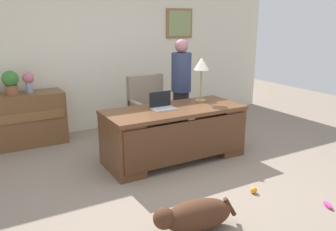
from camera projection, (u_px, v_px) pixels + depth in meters
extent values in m
plane|color=gray|center=(182.00, 179.00, 4.29)|extent=(12.00, 12.00, 0.00)
cube|color=beige|center=(105.00, 52.00, 6.11)|extent=(7.00, 0.12, 2.70)
cube|color=olive|center=(179.00, 23.00, 6.62)|extent=(0.57, 0.03, 0.55)
cube|color=#849359|center=(180.00, 23.00, 6.60)|extent=(0.49, 0.01, 0.47)
cube|color=brown|center=(174.00, 110.00, 4.73)|extent=(1.93, 0.82, 0.05)
cube|color=brown|center=(122.00, 145.00, 4.46)|extent=(0.36, 0.76, 0.69)
cube|color=brown|center=(219.00, 127.00, 5.21)|extent=(0.36, 0.76, 0.69)
cube|color=#4E2F1C|center=(189.00, 141.00, 4.51)|extent=(1.83, 0.04, 0.55)
cube|color=brown|center=(14.00, 121.00, 5.30)|extent=(1.50, 0.48, 0.82)
cube|color=brown|center=(16.00, 119.00, 5.06)|extent=(1.40, 0.02, 0.14)
cube|color=gray|center=(152.00, 120.00, 5.50)|extent=(0.60, 0.58, 0.18)
cylinder|color=black|center=(152.00, 134.00, 5.56)|extent=(0.10, 0.10, 0.28)
cylinder|color=black|center=(153.00, 140.00, 5.59)|extent=(0.52, 0.52, 0.05)
cube|color=gray|center=(145.00, 93.00, 5.60)|extent=(0.60, 0.12, 0.59)
cube|color=gray|center=(137.00, 110.00, 5.32)|extent=(0.08, 0.50, 0.22)
cube|color=gray|center=(167.00, 106.00, 5.57)|extent=(0.08, 0.50, 0.22)
cylinder|color=#262323|center=(181.00, 114.00, 5.77)|extent=(0.26, 0.26, 0.77)
cylinder|color=navy|center=(181.00, 72.00, 5.59)|extent=(0.32, 0.32, 0.62)
sphere|color=#A66773|center=(182.00, 46.00, 5.47)|extent=(0.21, 0.21, 0.21)
ellipsoid|color=#472819|center=(198.00, 215.00, 3.23)|extent=(0.71, 0.40, 0.30)
sphere|color=#472819|center=(164.00, 218.00, 3.11)|extent=(0.20, 0.20, 0.20)
cylinder|color=#472819|center=(230.00, 207.00, 3.34)|extent=(0.15, 0.07, 0.21)
cube|color=#B2B5BA|center=(164.00, 109.00, 4.66)|extent=(0.32, 0.22, 0.01)
cube|color=black|center=(160.00, 99.00, 4.72)|extent=(0.32, 0.01, 0.21)
cylinder|color=#9E8447|center=(201.00, 100.00, 5.11)|extent=(0.16, 0.16, 0.02)
cylinder|color=#9E8447|center=(201.00, 85.00, 5.05)|extent=(0.02, 0.02, 0.44)
cone|color=silver|center=(202.00, 64.00, 4.97)|extent=(0.22, 0.22, 0.18)
cylinder|color=#868CA2|center=(29.00, 88.00, 5.29)|extent=(0.10, 0.10, 0.16)
sphere|color=#BE657C|center=(28.00, 78.00, 5.25)|extent=(0.17, 0.17, 0.17)
cylinder|color=brown|center=(11.00, 90.00, 5.17)|extent=(0.18, 0.18, 0.14)
sphere|color=#387A33|center=(10.00, 79.00, 5.13)|extent=(0.24, 0.24, 0.24)
sphere|color=orange|center=(254.00, 190.00, 3.94)|extent=(0.08, 0.08, 0.08)
ellipsoid|color=orange|center=(213.00, 213.00, 3.50)|extent=(0.17, 0.16, 0.05)
ellipsoid|color=#D8338C|center=(328.00, 205.00, 3.66)|extent=(0.11, 0.16, 0.05)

